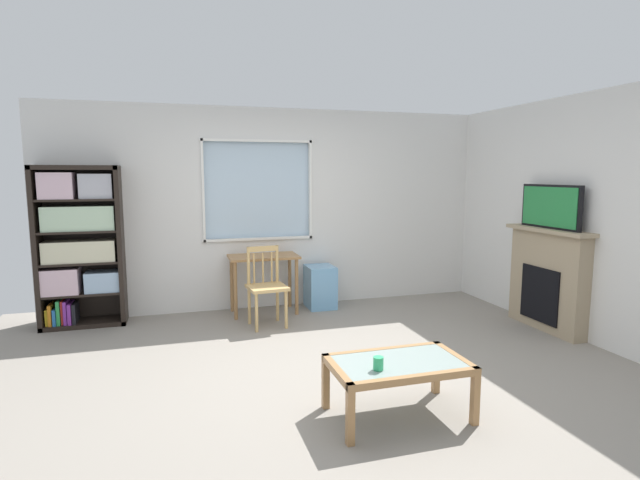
# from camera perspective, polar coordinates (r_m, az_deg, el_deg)

# --- Properties ---
(ground) EXTENTS (6.60, 5.56, 0.02)m
(ground) POSITION_cam_1_polar(r_m,az_deg,el_deg) (4.54, 0.51, -14.77)
(ground) COLOR gray
(wall_back_with_window) EXTENTS (5.60, 0.15, 2.54)m
(wall_back_with_window) POSITION_cam_1_polar(r_m,az_deg,el_deg) (6.44, -5.31, 3.37)
(wall_back_with_window) COLOR silver
(wall_back_with_window) RESTS_ON ground
(wall_right) EXTENTS (0.12, 4.76, 2.54)m
(wall_right) POSITION_cam_1_polar(r_m,az_deg,el_deg) (5.75, 28.89, 2.19)
(wall_right) COLOR silver
(wall_right) RESTS_ON ground
(bookshelf) EXTENTS (0.90, 0.38, 1.81)m
(bookshelf) POSITION_cam_1_polar(r_m,az_deg,el_deg) (6.18, -26.01, -0.24)
(bookshelf) COLOR black
(bookshelf) RESTS_ON ground
(desk_under_window) EXTENTS (0.84, 0.47, 0.73)m
(desk_under_window) POSITION_cam_1_polar(r_m,az_deg,el_deg) (6.14, -6.52, -2.95)
(desk_under_window) COLOR #A37547
(desk_under_window) RESTS_ON ground
(wooden_chair) EXTENTS (0.46, 0.44, 0.90)m
(wooden_chair) POSITION_cam_1_polar(r_m,az_deg,el_deg) (5.66, -6.21, -5.24)
(wooden_chair) COLOR tan
(wooden_chair) RESTS_ON ground
(plastic_drawer_unit) EXTENTS (0.35, 0.40, 0.54)m
(plastic_drawer_unit) POSITION_cam_1_polar(r_m,az_deg,el_deg) (6.42, 0.03, -5.40)
(plastic_drawer_unit) COLOR #72ADDB
(plastic_drawer_unit) RESTS_ON ground
(fireplace) EXTENTS (0.26, 1.12, 1.13)m
(fireplace) POSITION_cam_1_polar(r_m,az_deg,el_deg) (6.03, 24.72, -4.09)
(fireplace) COLOR tan
(fireplace) RESTS_ON ground
(tv) EXTENTS (0.06, 0.84, 0.47)m
(tv) POSITION_cam_1_polar(r_m,az_deg,el_deg) (5.92, 25.02, 3.50)
(tv) COLOR black
(tv) RESTS_ON fireplace
(coffee_table) EXTENTS (0.96, 0.58, 0.41)m
(coffee_table) POSITION_cam_1_polar(r_m,az_deg,el_deg) (3.66, 9.00, -14.47)
(coffee_table) COLOR #8C9E99
(coffee_table) RESTS_ON ground
(sippy_cup) EXTENTS (0.07, 0.07, 0.09)m
(sippy_cup) POSITION_cam_1_polar(r_m,az_deg,el_deg) (3.45, 6.73, -13.93)
(sippy_cup) COLOR #33B770
(sippy_cup) RESTS_ON coffee_table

